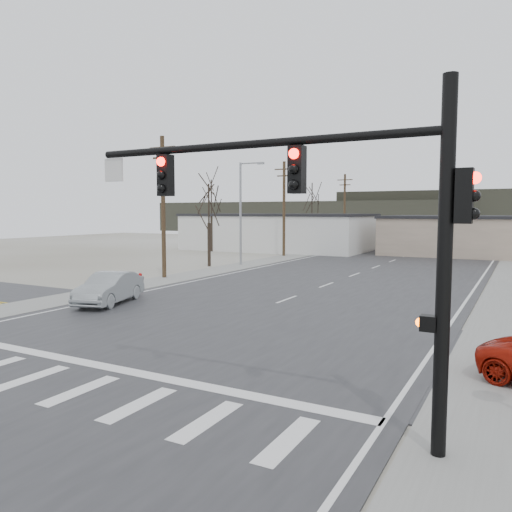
{
  "coord_description": "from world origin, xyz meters",
  "views": [
    {
      "loc": [
        11.11,
        -15.97,
        4.71
      ],
      "look_at": [
        -0.25,
        5.01,
        2.6
      ],
      "focal_mm": 35.0,
      "sensor_mm": 36.0,
      "label": 1
    }
  ],
  "objects": [
    {
      "name": "main_road",
      "position": [
        0.0,
        15.0,
        0.02
      ],
      "size": [
        18.0,
        110.0,
        0.05
      ],
      "primitive_type": "cube",
      "color": "#29292C",
      "rests_on": "ground"
    },
    {
      "name": "building_left_far",
      "position": [
        -16.0,
        40.0,
        2.26
      ],
      "size": [
        22.3,
        12.3,
        4.5
      ],
      "color": "silver",
      "rests_on": "ground"
    },
    {
      "name": "tree_left_far",
      "position": [
        -14.0,
        46.0,
        6.28
      ],
      "size": [
        3.96,
        3.96,
        8.82
      ],
      "color": "#30241D",
      "rests_on": "ground"
    },
    {
      "name": "ground",
      "position": [
        0.0,
        0.0,
        0.0
      ],
      "size": [
        140.0,
        140.0,
        0.0
      ],
      "primitive_type": "plane",
      "color": "beige",
      "rests_on": "ground"
    },
    {
      "name": "hill_left",
      "position": [
        -35.0,
        92.0,
        3.5
      ],
      "size": [
        70.0,
        18.0,
        7.0
      ],
      "primitive_type": "cube",
      "color": "#333026",
      "rests_on": "ground"
    },
    {
      "name": "traffic_signal_mast",
      "position": [
        7.89,
        -6.2,
        4.67
      ],
      "size": [
        8.95,
        0.43,
        7.2
      ],
      "color": "black",
      "rests_on": "ground"
    },
    {
      "name": "tree_left_near",
      "position": [
        -13.0,
        20.0,
        5.23
      ],
      "size": [
        3.3,
        3.3,
        7.35
      ],
      "color": "#30241D",
      "rests_on": "ground"
    },
    {
      "name": "upole_left_b",
      "position": [
        -11.5,
        12.0,
        5.22
      ],
      "size": [
        2.2,
        0.3,
        10.0
      ],
      "color": "#473721",
      "rests_on": "ground"
    },
    {
      "name": "upole_left_d",
      "position": [
        -11.5,
        52.0,
        5.22
      ],
      "size": [
        2.2,
        0.3,
        10.0
      ],
      "color": "#473721",
      "rests_on": "ground"
    },
    {
      "name": "sedan_crossing",
      "position": [
        -7.5,
        2.64,
        0.84
      ],
      "size": [
        2.99,
        5.08,
        1.58
      ],
      "primitive_type": "imported",
      "rotation": [
        0.0,
        0.0,
        0.29
      ],
      "color": "#91979A",
      "rests_on": "main_road"
    },
    {
      "name": "tree_left_mid",
      "position": [
        -22.0,
        34.0,
        6.28
      ],
      "size": [
        3.96,
        3.96,
        8.82
      ],
      "color": "#30241D",
      "rests_on": "ground"
    },
    {
      "name": "streetlight_main",
      "position": [
        -10.8,
        22.0,
        5.09
      ],
      "size": [
        2.4,
        0.25,
        9.0
      ],
      "color": "gray",
      "rests_on": "ground"
    },
    {
      "name": "upole_left_c",
      "position": [
        -11.5,
        32.0,
        5.22
      ],
      "size": [
        2.2,
        0.3,
        10.0
      ],
      "color": "#473721",
      "rests_on": "ground"
    },
    {
      "name": "cross_road",
      "position": [
        0.0,
        0.0,
        0.02
      ],
      "size": [
        90.0,
        10.0,
        0.04
      ],
      "primitive_type": "cube",
      "color": "#29292C",
      "rests_on": "ground"
    },
    {
      "name": "sidewalk_left",
      "position": [
        -10.6,
        20.0,
        0.03
      ],
      "size": [
        3.0,
        90.0,
        0.06
      ],
      "primitive_type": "cube",
      "color": "gray",
      "rests_on": "ground"
    },
    {
      "name": "car_far_a",
      "position": [
        7.08,
        47.86,
        0.75
      ],
      "size": [
        2.72,
        5.12,
        1.41
      ],
      "primitive_type": "imported",
      "rotation": [
        0.0,
        0.0,
        3.3
      ],
      "color": "black",
      "rests_on": "main_road"
    },
    {
      "name": "fire_hydrant",
      "position": [
        -10.2,
        8.0,
        0.45
      ],
      "size": [
        0.24,
        0.24,
        0.87
      ],
      "color": "#A50C0C",
      "rests_on": "ground"
    },
    {
      "name": "car_far_b",
      "position": [
        -4.75,
        61.94,
        0.72
      ],
      "size": [
        2.17,
        4.17,
        1.35
      ],
      "primitive_type": "imported",
      "rotation": [
        0.0,
        0.0,
        0.15
      ],
      "color": "black",
      "rests_on": "main_road"
    }
  ]
}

